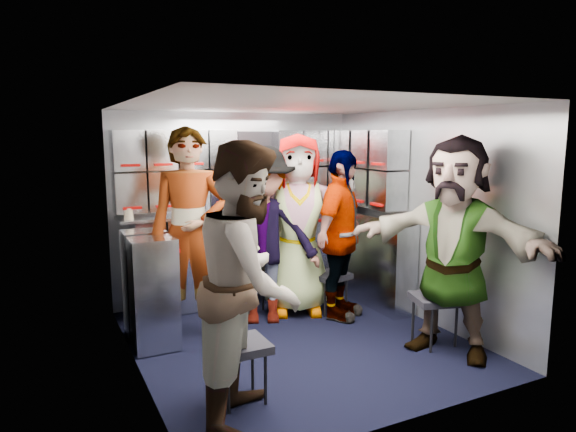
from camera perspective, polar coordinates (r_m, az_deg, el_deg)
name	(u,v)px	position (r m, az deg, el deg)	size (l,w,h in m)	color
floor	(297,340)	(4.81, 0.99, -13.62)	(3.00, 3.00, 0.00)	black
wall_back	(237,206)	(5.87, -5.74, 1.11)	(2.80, 0.04, 2.10)	#8F959C
wall_left	(134,242)	(4.08, -16.74, -2.74)	(0.04, 3.00, 2.10)	#8F959C
wall_right	(421,216)	(5.30, 14.58, 0.01)	(0.04, 3.00, 2.10)	#8F959C
ceiling	(298,105)	(4.45, 1.07, 12.20)	(2.80, 3.00, 0.02)	silver
cart_bank_back	(244,257)	(5.78, -4.91, -4.60)	(2.68, 0.38, 0.99)	#9297A0
cart_bank_left	(150,289)	(4.78, -15.10, -7.81)	(0.38, 0.76, 0.99)	#9297A0
counter	(243,211)	(5.68, -4.98, 0.50)	(2.68, 0.42, 0.03)	#B5B8BD
locker_bank_back	(241,168)	(5.69, -5.27, 5.32)	(2.68, 0.28, 0.82)	#9297A0
locker_bank_right	(369,168)	(5.71, 8.99, 5.26)	(0.28, 1.00, 0.82)	#9297A0
right_cabinet	(372,258)	(5.78, 9.33, -4.65)	(0.28, 1.20, 1.00)	#9297A0
coffee_niche	(254,169)	(5.81, -3.82, 5.22)	(0.46, 0.16, 0.84)	black
red_latch_strip	(250,226)	(5.52, -4.20, -1.16)	(2.60, 0.02, 0.03)	#9B0403
jump_seat_near_left	(241,349)	(3.68, -5.30, -14.50)	(0.37, 0.35, 0.44)	black
jump_seat_mid_left	(256,281)	(5.33, -3.60, -7.22)	(0.41, 0.40, 0.41)	black
jump_seat_center	(290,273)	(5.59, 0.22, -6.32)	(0.45, 0.44, 0.42)	black
jump_seat_mid_right	(331,278)	(5.44, 4.75, -6.85)	(0.42, 0.41, 0.42)	black
jump_seat_near_right	(435,301)	(4.77, 16.05, -9.11)	(0.47, 0.46, 0.45)	black
attendant_standing	(190,235)	(4.69, -10.82, -2.06)	(0.70, 0.46, 1.93)	black
attendant_arc_a	(249,282)	(3.34, -4.31, -7.38)	(0.89, 0.69, 1.82)	black
attendant_arc_b	(262,236)	(5.04, -2.86, -2.19)	(1.13, 0.65, 1.75)	black
attendant_arc_c	(298,225)	(5.31, 1.10, -0.97)	(0.91, 0.59, 1.86)	black
attendant_arc_d	(340,235)	(5.18, 5.85, -2.15)	(1.00, 0.42, 1.71)	black
attendant_arc_e	(453,247)	(4.50, 17.89, -3.27)	(1.72, 0.55, 1.86)	black
bottle_left	(199,202)	(5.45, -9.91, 1.59)	(0.06, 0.06, 0.26)	white
bottle_mid	(207,201)	(5.47, -9.00, 1.62)	(0.07, 0.07, 0.26)	white
bottle_right	(260,198)	(5.68, -3.13, 2.02)	(0.07, 0.07, 0.26)	white
cup_left	(129,213)	(5.29, -17.30, 0.27)	(0.09, 0.09, 0.11)	tan
cup_right	(319,202)	(6.02, 3.49, 1.59)	(0.08, 0.08, 0.09)	tan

